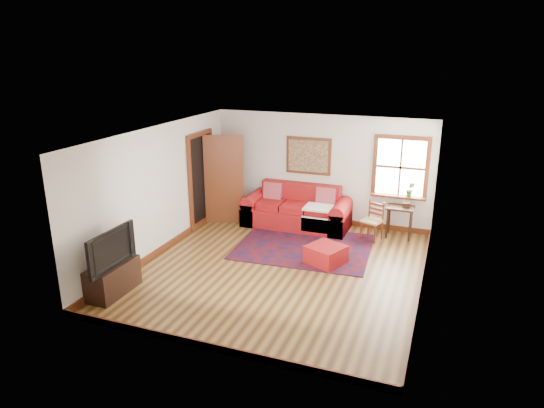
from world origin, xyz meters
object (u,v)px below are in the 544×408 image
at_px(side_table, 400,212).
at_px(media_cabinet, 113,278).
at_px(red_leather_sofa, 297,213).
at_px(ladder_back_chair, 373,219).
at_px(red_ottoman, 326,255).

distance_m(side_table, media_cabinet, 5.92).
height_order(red_leather_sofa, ladder_back_chair, red_leather_sofa).
relative_size(red_leather_sofa, side_table, 3.50).
height_order(side_table, media_cabinet, side_table).
distance_m(red_ottoman, ladder_back_chair, 1.70).
bearing_deg(media_cabinet, red_leather_sofa, 65.81).
distance_m(ladder_back_chair, media_cabinet, 5.34).
relative_size(side_table, media_cabinet, 0.71).
relative_size(red_leather_sofa, ladder_back_chair, 2.88).
bearing_deg(red_ottoman, red_leather_sofa, 146.22).
relative_size(red_leather_sofa, red_ottoman, 3.85).
xyz_separation_m(side_table, media_cabinet, (-4.12, -4.24, -0.30)).
height_order(red_ottoman, media_cabinet, media_cabinet).
distance_m(red_leather_sofa, ladder_back_chair, 1.77).
relative_size(red_leather_sofa, media_cabinet, 2.49).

